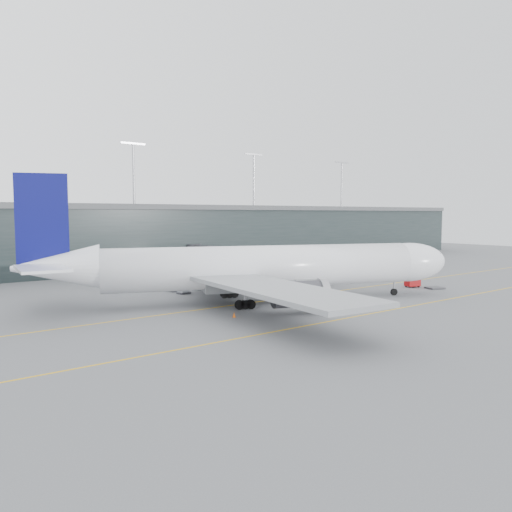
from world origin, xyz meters
TOP-DOWN VIEW (x-y plane):
  - ground at (0.00, 0.00)m, footprint 320.00×320.00m
  - taxiline_a at (0.00, -4.00)m, footprint 160.00×0.25m
  - taxiline_b at (0.00, -20.00)m, footprint 160.00×0.25m
  - taxiline_lead_main at (5.00, 20.00)m, footprint 0.25×60.00m
  - terminal at (-0.00, 58.00)m, footprint 240.00×36.00m
  - main_aircraft at (1.32, -4.39)m, footprint 62.59×57.83m
  - jet_bridge at (18.68, 22.53)m, footprint 6.74×42.98m
  - gse_cart at (32.15, -9.04)m, footprint 2.82×2.21m
  - baggage_dolly at (33.58, -12.59)m, footprint 3.37×3.00m
  - uld_a at (-3.87, 9.25)m, footprint 2.09×1.77m
  - uld_b at (-3.93, 12.57)m, footprint 2.58×2.29m
  - uld_c at (0.39, 11.28)m, footprint 1.87×1.54m
  - cone_nose at (36.53, -6.52)m, footprint 0.47×0.47m
  - cone_wing_stbd at (7.24, -18.37)m, footprint 0.48×0.48m
  - cone_wing_port at (6.63, 10.84)m, footprint 0.44×0.44m
  - cone_tail at (-7.96, -11.00)m, footprint 0.43×0.43m

SIDE VIEW (x-z plane):
  - ground at x=0.00m, z-range 0.00..0.00m
  - taxiline_a at x=0.00m, z-range 0.00..0.02m
  - taxiline_b at x=0.00m, z-range 0.00..0.02m
  - taxiline_lead_main at x=5.00m, z-range 0.00..0.02m
  - baggage_dolly at x=33.58m, z-range 0.03..0.31m
  - cone_tail at x=-7.96m, z-range 0.00..0.68m
  - cone_wing_port at x=6.63m, z-range 0.00..0.71m
  - cone_nose at x=36.53m, z-range 0.00..0.75m
  - cone_wing_stbd at x=7.24m, z-range 0.00..0.77m
  - uld_c at x=0.39m, z-range 0.04..1.66m
  - uld_a at x=-3.87m, z-range 0.04..1.77m
  - gse_cart at x=32.15m, z-range 0.10..1.78m
  - uld_b at x=-3.93m, z-range 0.05..2.03m
  - jet_bridge at x=18.68m, z-range 1.46..7.35m
  - main_aircraft at x=1.32m, z-range -4.01..14.25m
  - terminal at x=0.00m, z-range -6.88..22.12m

